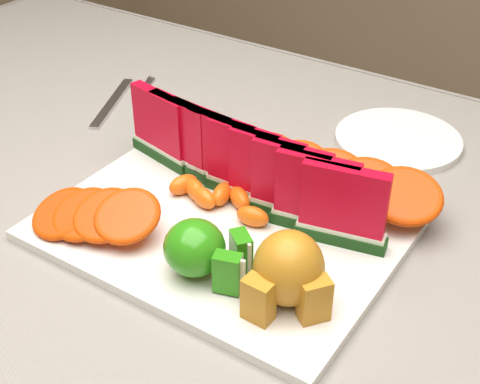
{
  "coord_description": "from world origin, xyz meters",
  "views": [
    {
      "loc": [
        0.45,
        -0.51,
        1.24
      ],
      "look_at": [
        0.1,
        0.02,
        0.81
      ],
      "focal_mm": 50.0,
      "sensor_mm": 36.0,
      "label": 1
    }
  ],
  "objects_px": {
    "pear_cluster": "(288,272)",
    "apple_cluster": "(201,250)",
    "platter": "(222,228)",
    "fork": "(116,101)",
    "side_plate": "(398,140)"
  },
  "relations": [
    {
      "from": "apple_cluster",
      "to": "fork",
      "type": "height_order",
      "value": "apple_cluster"
    },
    {
      "from": "apple_cluster",
      "to": "pear_cluster",
      "type": "distance_m",
      "value": 0.1
    },
    {
      "from": "platter",
      "to": "side_plate",
      "type": "xyz_separation_m",
      "value": [
        0.09,
        0.31,
        -0.0
      ]
    },
    {
      "from": "apple_cluster",
      "to": "fork",
      "type": "relative_size",
      "value": 0.53
    },
    {
      "from": "fork",
      "to": "pear_cluster",
      "type": "bearing_deg",
      "value": -28.78
    },
    {
      "from": "fork",
      "to": "apple_cluster",
      "type": "bearing_deg",
      "value": -36.21
    },
    {
      "from": "apple_cluster",
      "to": "side_plate",
      "type": "bearing_deg",
      "value": 81.48
    },
    {
      "from": "pear_cluster",
      "to": "fork",
      "type": "bearing_deg",
      "value": 151.22
    },
    {
      "from": "pear_cluster",
      "to": "apple_cluster",
      "type": "bearing_deg",
      "value": -171.36
    },
    {
      "from": "apple_cluster",
      "to": "fork",
      "type": "distance_m",
      "value": 0.46
    },
    {
      "from": "platter",
      "to": "pear_cluster",
      "type": "relative_size",
      "value": 4.13
    },
    {
      "from": "pear_cluster",
      "to": "side_plate",
      "type": "xyz_separation_m",
      "value": [
        -0.04,
        0.38,
        -0.05
      ]
    },
    {
      "from": "side_plate",
      "to": "pear_cluster",
      "type": "bearing_deg",
      "value": -84.56
    },
    {
      "from": "platter",
      "to": "pear_cluster",
      "type": "height_order",
      "value": "pear_cluster"
    },
    {
      "from": "platter",
      "to": "fork",
      "type": "bearing_deg",
      "value": 151.05
    }
  ]
}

